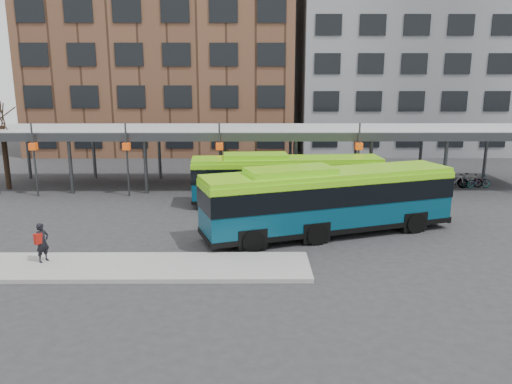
# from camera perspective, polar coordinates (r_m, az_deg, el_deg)

# --- Properties ---
(ground) EXTENTS (120.00, 120.00, 0.00)m
(ground) POSITION_cam_1_polar(r_m,az_deg,el_deg) (23.59, 1.71, -6.03)
(ground) COLOR #28282B
(ground) RESTS_ON ground
(boarding_island) EXTENTS (14.00, 3.00, 0.18)m
(boarding_island) POSITION_cam_1_polar(r_m,az_deg,el_deg) (21.26, -13.14, -8.34)
(boarding_island) COLOR gray
(boarding_island) RESTS_ON ground
(canopy) EXTENTS (40.00, 6.53, 4.80)m
(canopy) POSITION_cam_1_polar(r_m,az_deg,el_deg) (35.35, 0.94, 6.93)
(canopy) COLOR #999B9E
(canopy) RESTS_ON ground
(tree) EXTENTS (1.64, 1.64, 5.60)m
(tree) POSITION_cam_1_polar(r_m,az_deg,el_deg) (38.69, -26.73, 3.87)
(tree) COLOR black
(tree) RESTS_ON ground
(building_brick) EXTENTS (26.00, 14.00, 22.00)m
(building_brick) POSITION_cam_1_polar(r_m,az_deg,el_deg) (55.12, -10.32, 16.37)
(building_brick) COLOR brown
(building_brick) RESTS_ON ground
(building_grey) EXTENTS (24.00, 14.00, 20.00)m
(building_grey) POSITION_cam_1_polar(r_m,az_deg,el_deg) (56.85, 17.51, 14.88)
(building_grey) COLOR slate
(building_grey) RESTS_ON ground
(bus_front) EXTENTS (12.89, 6.64, 3.50)m
(bus_front) POSITION_cam_1_polar(r_m,az_deg,el_deg) (24.86, 8.25, -0.77)
(bus_front) COLOR #07394F
(bus_front) RESTS_ON ground
(bus_rear) EXTENTS (11.64, 3.18, 3.17)m
(bus_rear) POSITION_cam_1_polar(r_m,az_deg,el_deg) (30.51, 3.43, 1.62)
(bus_rear) COLOR #07394F
(bus_rear) RESTS_ON ground
(pedestrian) EXTENTS (0.65, 0.72, 1.66)m
(pedestrian) POSITION_cam_1_polar(r_m,az_deg,el_deg) (22.58, -23.25, -5.29)
(pedestrian) COLOR black
(pedestrian) RESTS_ON boarding_island
(bike_rack) EXTENTS (5.94, 1.40, 1.06)m
(bike_rack) POSITION_cam_1_polar(r_m,az_deg,el_deg) (37.76, 21.27, 1.17)
(bike_rack) COLOR slate
(bike_rack) RESTS_ON ground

